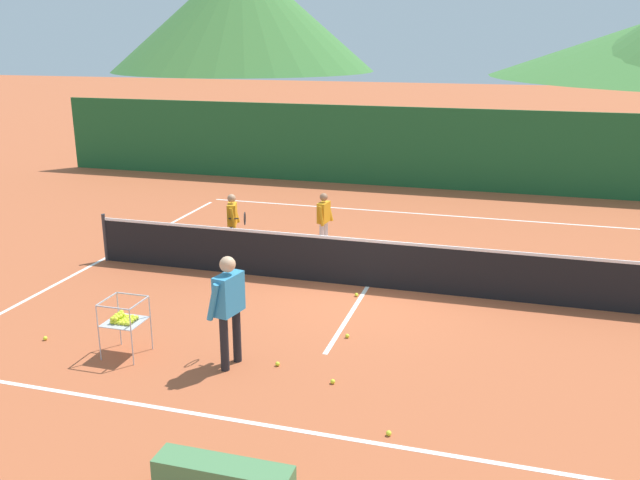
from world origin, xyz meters
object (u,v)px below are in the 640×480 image
Objects in this scene: instructor at (229,301)px; tennis_net at (368,263)px; student_1 at (324,216)px; tennis_ball_2 at (278,364)px; tennis_ball_1 at (389,433)px; tennis_ball_3 at (45,338)px; ball_cart at (123,319)px; tennis_ball_5 at (347,336)px; student_0 at (233,218)px; tennis_ball_4 at (333,381)px; tennis_ball_0 at (356,295)px.

tennis_net is at bearing 71.84° from instructor.
tennis_ball_2 is at bearing -80.93° from student_1.
tennis_ball_1 and tennis_ball_3 have the same top height.
tennis_ball_1 is at bearing -13.83° from ball_cart.
tennis_ball_3 is (-3.01, -5.92, -0.77)m from student_1.
tennis_ball_1 is at bearing -65.65° from tennis_ball_5.
tennis_ball_3 is (-3.92, -0.21, 0.00)m from tennis_ball_2.
student_0 is at bearing 127.18° from tennis_ball_1.
ball_cart is (0.41, -5.17, -0.24)m from student_0.
ball_cart is 13.22× the size of tennis_ball_3.
student_1 is 6.68m from tennis_ball_3.
tennis_ball_3 is at bearing -102.55° from student_0.
ball_cart reaches higher than tennis_ball_1.
tennis_ball_2 is 1.00× the size of tennis_ball_4.
ball_cart is 2.46m from tennis_ball_2.
tennis_ball_2 is (-0.48, -3.08, 0.00)m from tennis_ball_0.
tennis_ball_5 is (0.28, -1.83, 0.00)m from tennis_ball_0.
tennis_net is at bearing 95.21° from tennis_ball_4.
ball_cart is 3.36m from tennis_ball_4.
student_0 is 7.86m from tennis_ball_1.
student_0 is 5.67m from tennis_ball_2.
tennis_ball_4 is (-1.01, 1.07, 0.00)m from tennis_ball_1.
tennis_ball_3 and tennis_ball_5 have the same top height.
instructor is 25.23× the size of tennis_ball_3.
ball_cart is at bearing -103.76° from student_1.
ball_cart reaches higher than tennis_ball_3.
ball_cart is at bearing -153.90° from tennis_ball_5.
student_1 is at bearing 23.96° from student_0.
tennis_ball_3 and tennis_ball_4 have the same top height.
instructor reaches higher than tennis_net.
tennis_ball_1 is (1.46, -4.44, 0.00)m from tennis_ball_0.
tennis_ball_3 is 1.00× the size of tennis_ball_5.
tennis_ball_2 is at bearing -98.96° from tennis_net.
tennis_ball_4 is at bearing -54.23° from student_0.
student_0 is (-3.36, 1.23, 0.33)m from tennis_net.
ball_cart is at bearing -3.09° from tennis_ball_3.
tennis_ball_1 and tennis_ball_5 have the same top height.
tennis_net is 8.81× the size of student_1.
tennis_ball_0 is at bearing 36.76° from tennis_ball_3.
instructor is 1.21m from tennis_ball_2.
student_0 reaches higher than tennis_ball_3.
student_1 is at bearing 117.94° from tennis_ball_0.
student_0 is at bearing 151.22° from tennis_ball_0.
tennis_ball_0 and tennis_ball_2 have the same top height.
tennis_ball_0 is at bearing 70.34° from instructor.
tennis_ball_1 is at bearing -74.73° from tennis_net.
tennis_ball_0 is at bearing 97.61° from tennis_ball_4.
tennis_net is 8.56× the size of student_0.
tennis_ball_3 is at bearing 179.06° from tennis_ball_4.
student_1 is (1.88, 0.83, -0.02)m from student_0.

